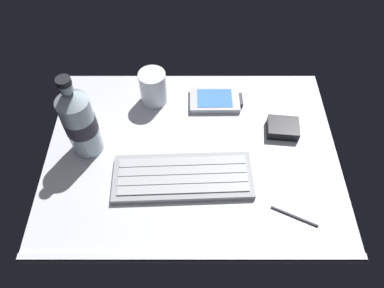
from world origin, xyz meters
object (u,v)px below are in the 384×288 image
juice_cup (153,88)px  water_bottle (79,121)px  stylus_pen (295,216)px  keyboard (183,177)px  charger_block (283,128)px  handheld_device (215,100)px

juice_cup → water_bottle: (-13.69, -14.28, 5.10)cm
water_bottle → stylus_pen: bearing=-21.4°
keyboard → charger_block: charger_block is taller
water_bottle → charger_block: water_bottle is taller
charger_block → juice_cup: bearing=161.8°
keyboard → charger_block: bearing=29.1°
keyboard → charger_block: size_ratio=4.20×
water_bottle → stylus_pen: (42.97, -16.84, -8.66)cm
charger_block → water_bottle: bearing=-174.2°
water_bottle → charger_block: bearing=5.8°
juice_cup → stylus_pen: bearing=-46.7°
water_bottle → charger_block: size_ratio=2.97×
handheld_device → water_bottle: (-28.57, -13.47, 8.28)cm
handheld_device → stylus_pen: 33.56cm
keyboard → water_bottle: size_ratio=1.41×
handheld_device → water_bottle: 32.65cm
keyboard → stylus_pen: (21.97, -8.64, -0.46)cm
keyboard → handheld_device: 22.94cm
handheld_device → charger_block: charger_block is taller
charger_block → handheld_device: bearing=149.1°
water_bottle → charger_block: 44.59cm
keyboard → charger_block: 25.96cm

